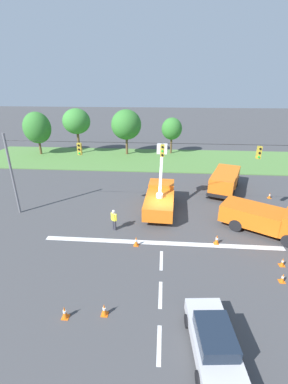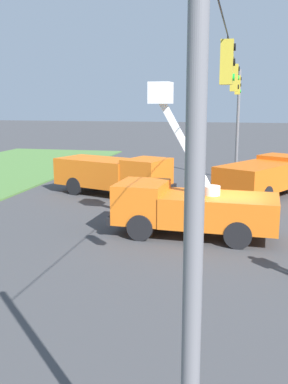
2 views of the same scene
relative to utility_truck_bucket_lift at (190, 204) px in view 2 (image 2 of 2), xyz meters
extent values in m
plane|color=#424244|center=(0.27, -1.50, -1.26)|extent=(200.00, 200.00, 0.00)
cylinder|color=slate|center=(-12.73, -1.50, 2.34)|extent=(0.20, 0.20, 7.20)
cylinder|color=slate|center=(13.27, -1.50, 2.34)|extent=(0.20, 0.20, 7.20)
cylinder|color=black|center=(0.27, -1.50, 5.34)|extent=(26.00, 0.03, 0.03)
cylinder|color=black|center=(-6.56, -1.50, 5.29)|extent=(0.02, 0.02, 0.10)
cube|color=gold|center=(-6.56, -1.50, 4.76)|extent=(0.32, 0.28, 0.96)
cylinder|color=black|center=(-6.56, -1.66, 5.08)|extent=(0.16, 0.05, 0.16)
cylinder|color=black|center=(-6.56, -1.66, 4.76)|extent=(0.16, 0.05, 0.16)
cylinder|color=green|center=(-6.56, -1.66, 4.44)|extent=(0.16, 0.05, 0.16)
cylinder|color=black|center=(0.10, -1.50, 5.29)|extent=(0.02, 0.02, 0.10)
cube|color=gold|center=(0.10, -1.50, 4.76)|extent=(0.32, 0.28, 0.96)
cylinder|color=black|center=(0.10, -1.66, 5.08)|extent=(0.16, 0.05, 0.16)
cylinder|color=green|center=(0.10, -1.66, 4.76)|extent=(0.16, 0.05, 0.16)
cylinder|color=black|center=(0.10, -1.66, 4.44)|extent=(0.16, 0.05, 0.16)
cylinder|color=black|center=(7.48, -1.50, 5.29)|extent=(0.02, 0.02, 0.10)
cube|color=gold|center=(7.48, -1.50, 4.76)|extent=(0.32, 0.28, 0.96)
cylinder|color=black|center=(7.48, -1.66, 5.08)|extent=(0.16, 0.05, 0.16)
cylinder|color=black|center=(7.48, -1.66, 4.76)|extent=(0.16, 0.05, 0.16)
cylinder|color=green|center=(7.48, -1.66, 4.44)|extent=(0.16, 0.05, 0.16)
cube|color=orange|center=(-0.06, -1.16, -0.18)|extent=(2.70, 4.46, 1.16)
cube|color=orange|center=(0.09, 1.94, 0.01)|extent=(2.48, 1.98, 1.53)
cube|color=#1E2838|center=(0.13, 2.59, 0.28)|extent=(2.12, 0.20, 0.69)
cube|color=black|center=(0.14, 2.95, -0.61)|extent=(2.50, 0.28, 0.30)
cylinder|color=black|center=(-1.07, 1.75, -0.76)|extent=(0.33, 1.01, 1.00)
cylinder|color=black|center=(1.23, 1.64, -0.76)|extent=(0.33, 1.01, 1.00)
cylinder|color=black|center=(-1.24, -1.88, -0.76)|extent=(0.33, 1.01, 1.00)
cylinder|color=black|center=(1.05, -1.99, -0.76)|extent=(0.33, 1.01, 1.00)
cylinder|color=silver|center=(-0.04, -0.85, 0.58)|extent=(0.60, 0.60, 0.36)
cube|color=white|center=(0.01, 0.18, 2.20)|extent=(0.35, 2.27, 3.71)
cube|color=white|center=(0.06, 1.20, 4.24)|extent=(0.94, 0.84, 0.80)
cube|color=orange|center=(7.37, -2.59, -0.06)|extent=(5.16, 4.44, 1.39)
cube|color=orange|center=(10.15, -4.22, 0.05)|extent=(2.88, 3.05, 1.61)
cube|color=#1E2838|center=(10.73, -4.57, 0.33)|extent=(1.16, 1.88, 0.73)
cylinder|color=black|center=(10.51, -3.10, -0.76)|extent=(1.00, 0.75, 1.00)
cylinder|color=black|center=(7.26, -1.19, -0.76)|extent=(1.00, 0.75, 1.00)
cylinder|color=black|center=(6.09, -3.17, -0.76)|extent=(1.00, 0.75, 1.00)
cube|color=orange|center=(7.22, 6.12, -0.01)|extent=(3.87, 5.15, 1.49)
cube|color=orange|center=(6.11, 3.04, 0.09)|extent=(2.89, 2.65, 1.70)
cube|color=#1E2838|center=(5.88, 2.39, 0.39)|extent=(2.01, 0.80, 0.76)
cube|color=black|center=(5.75, 2.04, -0.61)|extent=(2.37, 0.98, 0.30)
cylinder|color=black|center=(7.26, 2.90, -0.76)|extent=(0.60, 1.04, 1.00)
cylinder|color=black|center=(5.13, 3.67, -0.76)|extent=(0.60, 1.04, 1.00)
cylinder|color=black|center=(8.56, 6.51, -0.76)|extent=(0.60, 1.04, 1.00)
cylinder|color=black|center=(6.43, 7.28, -0.76)|extent=(0.60, 1.04, 1.00)
cube|color=orange|center=(11.13, 3.46, -1.24)|extent=(0.36, 0.36, 0.03)
cone|color=orange|center=(11.13, 3.46, -0.93)|extent=(0.24, 0.24, 0.60)
cylinder|color=white|center=(11.13, 3.46, -0.90)|extent=(0.15, 0.15, 0.11)
camera|label=1|loc=(0.21, -21.30, 9.83)|focal=24.00mm
camera|label=2|loc=(-16.99, -1.94, 3.91)|focal=42.00mm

